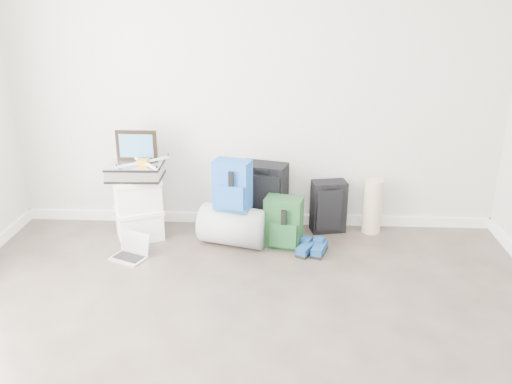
# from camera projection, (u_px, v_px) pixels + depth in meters

# --- Properties ---
(room_envelope) EXTENTS (4.52, 5.02, 2.71)m
(room_envelope) POSITION_uv_depth(u_px,v_px,m) (225.00, 92.00, 2.37)
(room_envelope) COLOR beige
(room_envelope) RESTS_ON ground
(boxes_stack) EXTENTS (0.50, 0.46, 0.58)m
(boxes_stack) POSITION_uv_depth(u_px,v_px,m) (139.00, 208.00, 4.89)
(boxes_stack) COLOR white
(boxes_stack) RESTS_ON ground
(briefcase) EXTENTS (0.48, 0.36, 0.13)m
(briefcase) POSITION_uv_depth(u_px,v_px,m) (135.00, 171.00, 4.76)
(briefcase) COLOR #B2B2B7
(briefcase) RESTS_ON boxes_stack
(painting) EXTENTS (0.37, 0.03, 0.27)m
(painting) POSITION_uv_depth(u_px,v_px,m) (136.00, 146.00, 4.78)
(painting) COLOR black
(painting) RESTS_ON briefcase
(drone) EXTENTS (0.40, 0.40, 0.05)m
(drone) POSITION_uv_depth(u_px,v_px,m) (143.00, 162.00, 4.71)
(drone) COLOR #C49117
(drone) RESTS_ON briefcase
(duffel_bag) EXTENTS (0.65, 0.50, 0.35)m
(duffel_bag) POSITION_uv_depth(u_px,v_px,m) (233.00, 226.00, 4.80)
(duffel_bag) COLOR gray
(duffel_bag) RESTS_ON ground
(blue_backpack) EXTENTS (0.35, 0.29, 0.43)m
(blue_backpack) POSITION_uv_depth(u_px,v_px,m) (232.00, 186.00, 4.63)
(blue_backpack) COLOR blue
(blue_backpack) RESTS_ON duffel_bag
(large_suitcase) EXTENTS (0.48, 0.37, 0.66)m
(large_suitcase) POSITION_uv_depth(u_px,v_px,m) (263.00, 198.00, 5.01)
(large_suitcase) COLOR black
(large_suitcase) RESTS_ON ground
(green_backpack) EXTENTS (0.36, 0.29, 0.45)m
(green_backpack) POSITION_uv_depth(u_px,v_px,m) (284.00, 223.00, 4.75)
(green_backpack) COLOR #143720
(green_backpack) RESTS_ON ground
(carry_on) EXTENTS (0.34, 0.26, 0.49)m
(carry_on) POSITION_uv_depth(u_px,v_px,m) (328.00, 207.00, 5.04)
(carry_on) COLOR black
(carry_on) RESTS_ON ground
(shoes) EXTENTS (0.30, 0.27, 0.08)m
(shoes) POSITION_uv_depth(u_px,v_px,m) (313.00, 249.00, 4.67)
(shoes) COLOR black
(shoes) RESTS_ON ground
(rolled_rug) EXTENTS (0.17, 0.17, 0.51)m
(rolled_rug) POSITION_uv_depth(u_px,v_px,m) (373.00, 206.00, 5.02)
(rolled_rug) COLOR tan
(rolled_rug) RESTS_ON ground
(laptop) EXTENTS (0.35, 0.31, 0.21)m
(laptop) POSITION_uv_depth(u_px,v_px,m) (131.00, 251.00, 4.61)
(laptop) COLOR silver
(laptop) RESTS_ON ground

